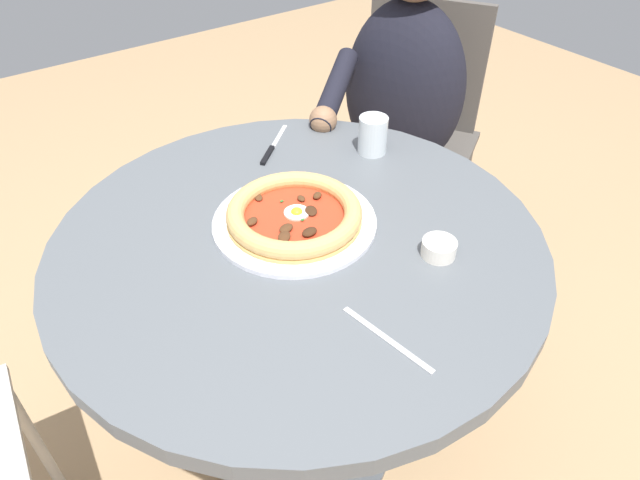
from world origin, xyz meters
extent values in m
cube|color=tan|center=(0.00, 0.00, -0.01)|extent=(6.00, 6.00, 0.02)
cylinder|color=#565B60|center=(0.00, 0.00, 0.70)|extent=(0.95, 0.95, 0.04)
cylinder|color=#4E5257|center=(0.00, 0.00, 0.35)|extent=(0.09, 0.09, 0.66)
cylinder|color=#4E5257|center=(0.00, 0.00, 0.01)|extent=(0.47, 0.47, 0.02)
cylinder|color=white|center=(0.02, 0.03, 0.72)|extent=(0.32, 0.32, 0.01)
cylinder|color=tan|center=(0.02, 0.03, 0.73)|extent=(0.27, 0.27, 0.01)
torus|color=tan|center=(0.02, 0.03, 0.74)|extent=(0.27, 0.27, 0.04)
cylinder|color=red|center=(0.02, 0.03, 0.73)|extent=(0.24, 0.24, 0.00)
cylinder|color=white|center=(0.02, 0.04, 0.74)|extent=(0.05, 0.05, 0.00)
ellipsoid|color=yellow|center=(0.02, 0.04, 0.74)|extent=(0.02, 0.02, 0.02)
ellipsoid|color=#3D2314|center=(0.01, -0.03, 0.74)|extent=(0.04, 0.03, 0.01)
ellipsoid|color=#4C2D19|center=(0.06, 0.07, 0.74)|extent=(0.02, 0.02, 0.01)
ellipsoid|color=#4C2D19|center=(-0.01, 0.12, 0.74)|extent=(0.02, 0.03, 0.01)
ellipsoid|color=#3D2314|center=(0.05, 0.02, 0.74)|extent=(0.04, 0.04, 0.01)
ellipsoid|color=#4C2D19|center=(-0.02, 0.01, 0.74)|extent=(0.04, 0.03, 0.01)
ellipsoid|color=#4C2D19|center=(-0.04, -0.01, 0.74)|extent=(0.04, 0.04, 0.01)
ellipsoid|color=#4C2D19|center=(0.09, 0.06, 0.74)|extent=(0.03, 0.03, 0.01)
ellipsoid|color=brown|center=(-0.06, -0.03, 0.74)|extent=(0.03, 0.03, 0.01)
ellipsoid|color=#4C2D19|center=(-0.06, 0.06, 0.74)|extent=(0.03, 0.03, 0.01)
ellipsoid|color=#2D6B28|center=(0.01, 0.14, 0.74)|extent=(0.01, 0.01, 0.00)
ellipsoid|color=#2D6B28|center=(0.02, 0.09, 0.74)|extent=(0.01, 0.01, 0.00)
ellipsoid|color=#2D6B28|center=(0.02, 0.01, 0.74)|extent=(0.01, 0.01, 0.00)
cylinder|color=silver|center=(0.32, 0.15, 0.76)|extent=(0.07, 0.07, 0.09)
cylinder|color=silver|center=(0.32, 0.15, 0.73)|extent=(0.06, 0.06, 0.03)
cube|color=silver|center=(0.18, 0.34, 0.72)|extent=(0.09, 0.08, 0.00)
cube|color=black|center=(0.11, 0.28, 0.72)|extent=(0.07, 0.06, 0.01)
cylinder|color=white|center=(0.18, -0.20, 0.73)|extent=(0.06, 0.06, 0.03)
cylinder|color=olive|center=(0.18, -0.20, 0.74)|extent=(0.05, 0.05, 0.01)
cube|color=#BCBCC1|center=(-0.03, -0.30, 0.72)|extent=(0.03, 0.18, 0.00)
cube|color=#282833|center=(0.63, 0.37, 0.23)|extent=(0.41, 0.44, 0.45)
ellipsoid|color=black|center=(0.63, 0.37, 0.70)|extent=(0.37, 0.41, 0.51)
cylinder|color=black|center=(0.38, 0.38, 0.77)|extent=(0.25, 0.20, 0.14)
sphere|color=#936B4C|center=(0.30, 0.32, 0.74)|extent=(0.07, 0.07, 0.07)
cube|color=#504A45|center=(0.67, 0.40, 0.47)|extent=(0.57, 0.57, 0.02)
cube|color=#504A45|center=(0.84, 0.50, 0.69)|extent=(0.21, 0.34, 0.41)
cylinder|color=#4C4742|center=(0.41, 0.46, 0.23)|extent=(0.02, 0.02, 0.47)
cylinder|color=#4C4742|center=(0.60, 0.14, 0.23)|extent=(0.02, 0.02, 0.47)
cylinder|color=#4C4742|center=(0.74, 0.65, 0.23)|extent=(0.02, 0.02, 0.47)
cylinder|color=#4C4742|center=(0.93, 0.33, 0.23)|extent=(0.02, 0.02, 0.47)
cylinder|color=#B7B2A8|center=(-0.57, 0.24, 0.23)|extent=(0.02, 0.02, 0.46)
camera|label=1|loc=(-0.47, -0.70, 1.40)|focal=31.65mm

